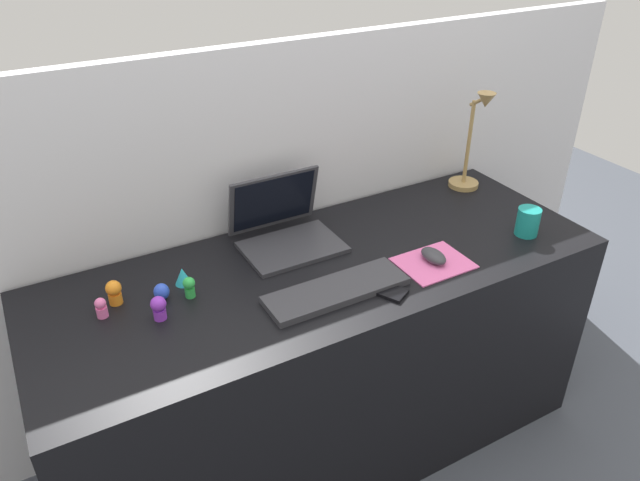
{
  "coord_description": "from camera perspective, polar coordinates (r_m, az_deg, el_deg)",
  "views": [
    {
      "loc": [
        -0.75,
        -1.31,
        1.73
      ],
      "look_at": [
        -0.02,
        0.0,
        0.83
      ],
      "focal_mm": 33.93,
      "sensor_mm": 36.0,
      "label": 1
    }
  ],
  "objects": [
    {
      "name": "ground_plane",
      "position": [
        2.29,
        0.4,
        -18.0
      ],
      "size": [
        6.0,
        6.0,
        0.0
      ],
      "primitive_type": "plane",
      "color": "#474C56"
    },
    {
      "name": "back_wall",
      "position": [
        2.11,
        -4.34,
        0.49
      ],
      "size": [
        2.92,
        0.05,
        1.32
      ],
      "primitive_type": "cube",
      "color": "silver",
      "rests_on": "ground_plane"
    },
    {
      "name": "desk",
      "position": [
        2.03,
        0.44,
        -11.11
      ],
      "size": [
        1.72,
        0.64,
        0.74
      ],
      "primitive_type": "cube",
      "color": "black",
      "rests_on": "ground_plane"
    },
    {
      "name": "laptop",
      "position": [
        1.89,
        -3.43,
        1.36
      ],
      "size": [
        0.3,
        0.26,
        0.21
      ],
      "color": "#333338",
      "rests_on": "desk"
    },
    {
      "name": "keyboard",
      "position": [
        1.68,
        1.57,
        -4.72
      ],
      "size": [
        0.41,
        0.13,
        0.02
      ],
      "primitive_type": "cube",
      "color": "#333338",
      "rests_on": "desk"
    },
    {
      "name": "mousepad",
      "position": [
        1.84,
        10.65,
        -2.09
      ],
      "size": [
        0.21,
        0.17,
        0.0
      ],
      "primitive_type": "cube",
      "color": "pink",
      "rests_on": "desk"
    },
    {
      "name": "mouse",
      "position": [
        1.83,
        10.65,
        -1.43
      ],
      "size": [
        0.06,
        0.1,
        0.03
      ],
      "primitive_type": "ellipsoid",
      "color": "#333338",
      "rests_on": "mousepad"
    },
    {
      "name": "cell_phone",
      "position": [
        1.7,
        6.0,
        -4.62
      ],
      "size": [
        0.12,
        0.14,
        0.01
      ],
      "primitive_type": "cube",
      "rotation": [
        0.0,
        0.0,
        0.5
      ],
      "color": "black",
      "rests_on": "desk"
    },
    {
      "name": "desk_lamp",
      "position": [
        2.25,
        14.26,
        8.85
      ],
      "size": [
        0.11,
        0.14,
        0.37
      ],
      "color": "#A5844C",
      "rests_on": "desk"
    },
    {
      "name": "coffee_mug",
      "position": [
        2.04,
        19.01,
        1.69
      ],
      "size": [
        0.07,
        0.07,
        0.09
      ],
      "primitive_type": "cylinder",
      "color": "teal",
      "rests_on": "desk"
    },
    {
      "name": "toy_figurine_pink",
      "position": [
        1.68,
        -19.94,
        -5.97
      ],
      "size": [
        0.03,
        0.03,
        0.06
      ],
      "color": "pink",
      "rests_on": "desk"
    },
    {
      "name": "toy_figurine_blue",
      "position": [
        1.7,
        -14.72,
        -4.69
      ],
      "size": [
        0.04,
        0.04,
        0.05
      ],
      "primitive_type": "ellipsoid",
      "color": "blue",
      "rests_on": "desk"
    },
    {
      "name": "toy_figurine_purple",
      "position": [
        1.62,
        -14.96,
        -6.09
      ],
      "size": [
        0.04,
        0.04,
        0.07
      ],
      "color": "purple",
      "rests_on": "desk"
    },
    {
      "name": "toy_figurine_cyan",
      "position": [
        1.75,
        -12.82,
        -3.29
      ],
      "size": [
        0.05,
        0.05,
        0.05
      ],
      "primitive_type": "cone",
      "color": "#28B7CC",
      "rests_on": "desk"
    },
    {
      "name": "toy_figurine_orange",
      "position": [
        1.71,
        -18.85,
        -4.59
      ],
      "size": [
        0.04,
        0.04,
        0.07
      ],
      "color": "orange",
      "rests_on": "desk"
    },
    {
      "name": "toy_figurine_green",
      "position": [
        1.69,
        -12.22,
        -4.26
      ],
      "size": [
        0.03,
        0.03,
        0.06
      ],
      "color": "green",
      "rests_on": "desk"
    }
  ]
}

